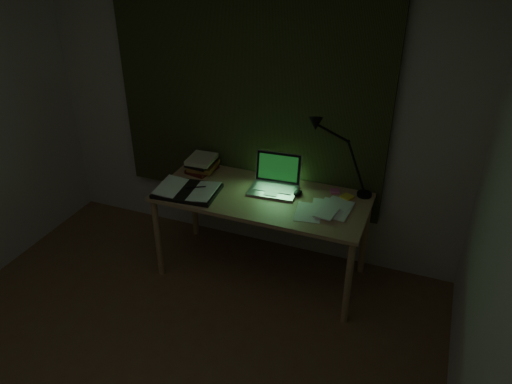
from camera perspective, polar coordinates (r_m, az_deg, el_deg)
wall_back at (r=3.96m, az=-0.76°, el=9.82°), size 3.50×0.00×2.50m
wall_right at (r=2.01m, az=26.15°, el=-16.36°), size 0.00×4.00×2.50m
curtain at (r=3.86m, az=-1.01°, el=12.42°), size 2.20×0.06×2.00m
desk at (r=3.93m, az=0.64°, el=-4.99°), size 1.59×0.69×0.72m
laptop at (r=3.73m, az=2.01°, el=1.78°), size 0.39×0.43×0.26m
open_textbook at (r=3.80m, az=-7.86°, el=0.20°), size 0.49×0.37×0.04m
book_stack at (r=4.09m, az=-6.14°, el=3.26°), size 0.20×0.24×0.13m
loose_papers at (r=3.57m, az=7.42°, el=-2.11°), size 0.31×0.33×0.02m
mouse at (r=3.75m, az=4.80°, el=-0.10°), size 0.07×0.10×0.04m
sticky_yellow at (r=3.76m, az=10.38°, el=-0.58°), size 0.11×0.11×0.02m
sticky_pink at (r=3.82m, az=8.99°, el=0.08°), size 0.08×0.08×0.01m
desk_lamp at (r=3.68m, az=12.74°, el=3.59°), size 0.46×0.39×0.59m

